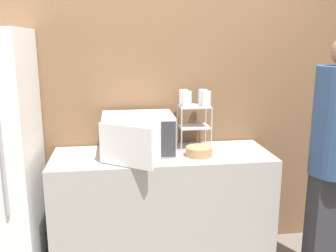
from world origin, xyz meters
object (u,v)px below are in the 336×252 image
dish_rack (194,118)px  bowl (199,151)px  microwave (137,134)px  glass_back_left (183,97)px  glass_front_left (187,99)px  glass_back_right (203,97)px  glass_front_right (206,99)px  person (335,152)px

dish_rack → bowl: size_ratio=1.73×
microwave → bowl: 0.47m
glass_back_left → bowl: glass_back_left is taller
dish_rack → glass_front_left: glass_front_left is taller
glass_back_right → glass_back_left: (-0.15, 0.00, 0.00)m
bowl → dish_rack: bearing=87.6°
dish_rack → glass_back_right: 0.18m
glass_back_right → dish_rack: bearing=-145.8°
microwave → glass_front_right: (0.53, 0.05, 0.25)m
microwave → dish_rack: (0.45, 0.10, 0.09)m
glass_front_left → person: bearing=-26.6°
dish_rack → glass_back_right: (0.08, 0.05, 0.16)m
dish_rack → glass_back_right: bearing=34.2°
glass_front_left → glass_back_left: 0.10m
glass_back_right → bowl: glass_back_right is taller
glass_front_right → dish_rack: bearing=145.2°
glass_front_right → glass_back_left: bearing=144.9°
glass_front_left → glass_front_right: size_ratio=1.00×
glass_back_right → bowl: (-0.09, -0.28, -0.36)m
glass_back_right → glass_front_right: 0.11m
dish_rack → glass_back_right: glass_back_right is taller
glass_back_left → person: person is taller
glass_back_right → person: bearing=-35.5°
glass_back_left → glass_back_right: bearing=-1.0°
microwave → glass_front_right: glass_front_right is taller
glass_front_right → person: person is taller
microwave → glass_back_left: bearing=22.9°
microwave → dish_rack: dish_rack is taller
glass_front_right → glass_back_left: same height
glass_back_right → glass_front_right: (0.00, -0.11, 0.00)m
microwave → glass_front_left: (0.38, 0.06, 0.25)m
glass_back_left → person: size_ratio=0.07×
glass_front_left → glass_back_right: size_ratio=1.00×
glass_front_right → person: (0.81, -0.47, -0.31)m
glass_front_right → glass_back_left: size_ratio=1.00×
dish_rack → glass_back_left: bearing=144.6°
glass_front_right → person: bearing=-30.2°
microwave → glass_front_left: 0.46m
glass_back_right → glass_front_right: size_ratio=1.00×
glass_back_left → bowl: size_ratio=0.61×
microwave → person: (1.34, -0.42, -0.06)m
glass_front_right → microwave: bearing=-174.7°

